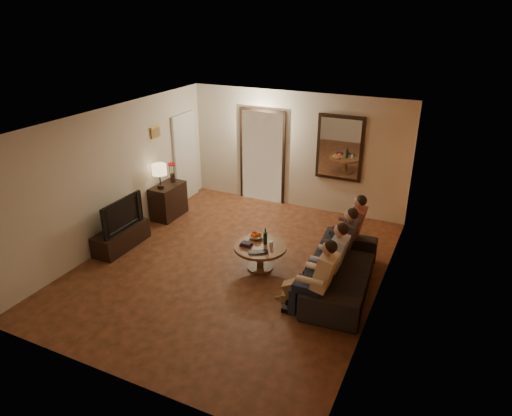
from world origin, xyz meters
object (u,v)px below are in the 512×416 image
at_px(bowl, 256,237).
at_px(laptop, 259,254).
at_px(person_a, 320,282).
at_px(coffee_table, 260,257).
at_px(wine_bottle, 265,236).
at_px(dresser, 168,201).
at_px(dog, 298,287).
at_px(table_lamp, 160,176).
at_px(tv_stand, 121,238).
at_px(person_b, 332,263).
at_px(person_d, 351,231).
at_px(sofa, 342,270).
at_px(tv, 118,214).
at_px(person_c, 342,246).

height_order(bowl, laptop, bowl).
height_order(person_a, coffee_table, person_a).
bearing_deg(wine_bottle, dresser, 159.38).
distance_m(dog, coffee_table, 1.17).
relative_size(table_lamp, laptop, 1.64).
distance_m(bowl, laptop, 0.57).
relative_size(tv_stand, person_b, 0.99).
bearing_deg(coffee_table, person_d, 34.25).
relative_size(tv_stand, dog, 2.12).
relative_size(table_lamp, person_b, 0.45).
distance_m(coffee_table, bowl, 0.38).
bearing_deg(tv_stand, table_lamp, 90.00).
height_order(dresser, tv_stand, dresser).
distance_m(table_lamp, sofa, 4.32).
bearing_deg(tv_stand, person_b, 1.79).
bearing_deg(person_d, wine_bottle, -147.79).
relative_size(tv, coffee_table, 1.15).
distance_m(tv, person_b, 4.07).
distance_m(person_c, person_d, 0.60).
bearing_deg(dresser, person_a, -26.48).
height_order(tv, dog, tv).
relative_size(sofa, coffee_table, 2.46).
bearing_deg(tv_stand, person_c, 10.14).
xyz_separation_m(tv_stand, bowl, (2.54, 0.63, 0.28)).
bearing_deg(bowl, laptop, -60.75).
distance_m(tv, laptop, 2.84).
bearing_deg(dresser, laptop, -26.76).
height_order(person_c, coffee_table, person_c).
xyz_separation_m(dog, bowl, (-1.13, 0.89, 0.20)).
distance_m(dresser, tv_stand, 1.56).
distance_m(person_b, person_d, 1.20).
xyz_separation_m(tv, person_a, (4.07, -0.47, -0.10)).
distance_m(person_b, person_c, 0.60).
xyz_separation_m(coffee_table, wine_bottle, (0.05, 0.10, 0.38)).
distance_m(sofa, dog, 0.85).
relative_size(person_d, wine_bottle, 3.87).
height_order(tv, person_b, person_b).
height_order(sofa, person_d, person_d).
relative_size(person_d, dog, 2.14).
bearing_deg(laptop, tv_stand, 149.13).
relative_size(tv_stand, sofa, 0.53).
bearing_deg(person_d, coffee_table, -145.75).
bearing_deg(sofa, person_b, 156.52).
distance_m(person_a, dog, 0.55).
bearing_deg(laptop, person_c, -7.95).
relative_size(person_d, coffee_table, 1.31).
xyz_separation_m(table_lamp, tv, (0.00, -1.33, -0.30)).
xyz_separation_m(sofa, person_b, (-0.10, -0.30, 0.27)).
relative_size(sofa, person_c, 1.88).
height_order(dresser, person_d, person_d).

